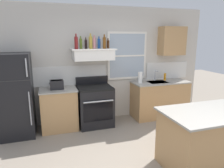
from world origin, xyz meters
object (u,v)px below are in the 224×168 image
object	(u,v)px
bottle_red_label_wine	(76,43)
bottle_champagne_gold_foil	(91,42)
toaster	(57,84)
bottle_brown_stout	(108,44)
stove_range	(95,105)
refrigerator	(15,96)
kitchen_island	(207,139)
bottle_olive_oil_square	(81,44)
bottle_rose_pink	(94,43)
paper_towel_roll	(140,77)
bottle_blue_liqueur	(99,43)
bottle_amber_wine	(104,43)
bottle_balsamic_dark	(86,44)
dish_soap_bottle	(165,77)

from	to	relation	value
bottle_red_label_wine	bottle_champagne_gold_foil	xyz separation A→B (m)	(0.33, 0.08, 0.00)
toaster	bottle_brown_stout	size ratio (longest dim) A/B	1.32
stove_range	bottle_red_label_wine	size ratio (longest dim) A/B	3.39
refrigerator	kitchen_island	world-z (taller)	refrigerator
bottle_olive_oil_square	kitchen_island	xyz separation A→B (m)	(1.55, -2.16, -1.40)
bottle_rose_pink	paper_towel_roll	xyz separation A→B (m)	(1.09, -0.10, -0.82)
bottle_blue_liqueur	bottle_amber_wine	size ratio (longest dim) A/B	0.87
bottle_balsamic_dark	bottle_brown_stout	bearing A→B (deg)	1.21
bottle_blue_liqueur	kitchen_island	size ratio (longest dim) A/B	0.19
stove_range	bottle_amber_wine	distance (m)	1.43
bottle_olive_oil_square	bottle_champagne_gold_foil	size ratio (longest dim) A/B	0.82
bottle_rose_pink	bottle_amber_wine	xyz separation A→B (m)	(0.20, -0.08, 0.01)
dish_soap_bottle	toaster	bearing A→B (deg)	-177.80
bottle_amber_wine	bottle_brown_stout	xyz separation A→B (m)	(0.10, 0.06, -0.03)
bottle_olive_oil_square	bottle_amber_wine	distance (m)	0.52
bottle_olive_oil_square	paper_towel_roll	size ratio (longest dim) A/B	1.01
bottle_balsamic_dark	paper_towel_roll	size ratio (longest dim) A/B	0.91
toaster	stove_range	world-z (taller)	toaster
refrigerator	bottle_red_label_wine	world-z (taller)	bottle_red_label_wine
stove_range	bottle_brown_stout	distance (m)	1.42
bottle_balsamic_dark	bottle_rose_pink	world-z (taller)	bottle_rose_pink
paper_towel_roll	bottle_red_label_wine	bearing A→B (deg)	179.33
bottle_champagne_gold_foil	paper_towel_roll	distance (m)	1.45
bottle_champagne_gold_foil	toaster	bearing A→B (deg)	-172.79
dish_soap_bottle	bottle_blue_liqueur	bearing A→B (deg)	179.79
bottle_amber_wine	paper_towel_roll	world-z (taller)	bottle_amber_wine
toaster	bottle_champagne_gold_foil	size ratio (longest dim) A/B	0.90
bottle_rose_pink	bottle_blue_liqueur	size ratio (longest dim) A/B	1.07
bottle_balsamic_dark	bottle_blue_liqueur	distance (m)	0.31
toaster	paper_towel_roll	distance (m)	1.96
bottle_red_label_wine	bottle_amber_wine	bearing A→B (deg)	-0.39
bottle_red_label_wine	kitchen_island	distance (m)	3.05
bottle_brown_stout	stove_range	bearing A→B (deg)	-163.09
bottle_red_label_wine	bottle_olive_oil_square	bearing A→B (deg)	16.50
bottle_olive_oil_square	dish_soap_bottle	bearing A→B (deg)	1.39
stove_range	bottle_red_label_wine	bearing A→B (deg)	171.47
stove_range	bottle_amber_wine	world-z (taller)	bottle_amber_wine
bottle_rose_pink	paper_towel_roll	bearing A→B (deg)	-5.10
bottle_red_label_wine	refrigerator	bearing A→B (deg)	-176.52
bottle_champagne_gold_foil	paper_towel_roll	size ratio (longest dim) A/B	1.23
stove_range	bottle_olive_oil_square	world-z (taller)	bottle_olive_oil_square
dish_soap_bottle	kitchen_island	distance (m)	2.35
stove_range	bottle_balsamic_dark	xyz separation A→B (m)	(-0.15, 0.10, 1.38)
paper_towel_roll	dish_soap_bottle	size ratio (longest dim) A/B	1.50
bottle_amber_wine	bottle_brown_stout	distance (m)	0.12
bottle_brown_stout	dish_soap_bottle	xyz separation A→B (m)	(1.53, 0.03, -0.84)
bottle_red_label_wine	bottle_rose_pink	xyz separation A→B (m)	(0.41, 0.08, -0.01)
kitchen_island	bottle_blue_liqueur	bearing A→B (deg)	117.17
bottle_red_label_wine	bottle_amber_wine	world-z (taller)	bottle_red_label_wine
bottle_blue_liqueur	paper_towel_roll	size ratio (longest dim) A/B	1.00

